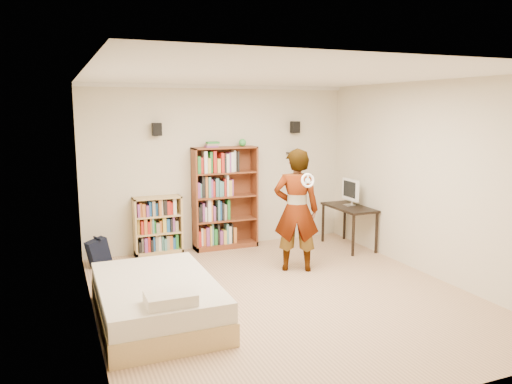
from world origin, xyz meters
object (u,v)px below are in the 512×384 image
(daybed, at_px, (157,295))
(tall_bookshelf, at_px, (225,198))
(low_bookshelf, at_px, (158,226))
(computer_desk, at_px, (349,227))
(person, at_px, (296,210))

(daybed, bearing_deg, tall_bookshelf, 56.39)
(low_bookshelf, relative_size, daybed, 0.49)
(tall_bookshelf, height_order, low_bookshelf, tall_bookshelf)
(tall_bookshelf, height_order, daybed, tall_bookshelf)
(low_bookshelf, distance_m, computer_desk, 3.16)
(tall_bookshelf, xyz_separation_m, person, (0.56, -1.50, 0.04))
(computer_desk, xyz_separation_m, person, (-1.37, -0.74, 0.53))
(daybed, bearing_deg, low_bookshelf, 78.29)
(daybed, relative_size, person, 1.08)
(tall_bookshelf, distance_m, computer_desk, 2.14)
(tall_bookshelf, xyz_separation_m, daybed, (-1.64, -2.47, -0.57))
(tall_bookshelf, distance_m, low_bookshelf, 1.19)
(daybed, height_order, person, person)
(person, bearing_deg, computer_desk, -126.55)
(person, bearing_deg, tall_bookshelf, -44.49)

